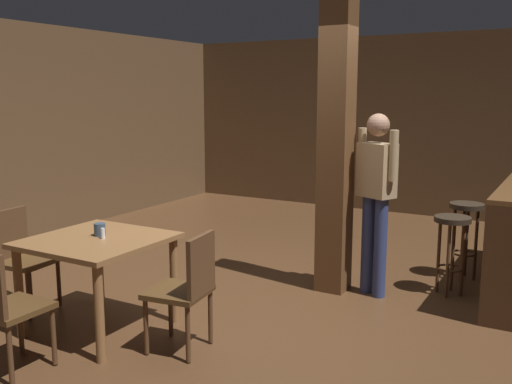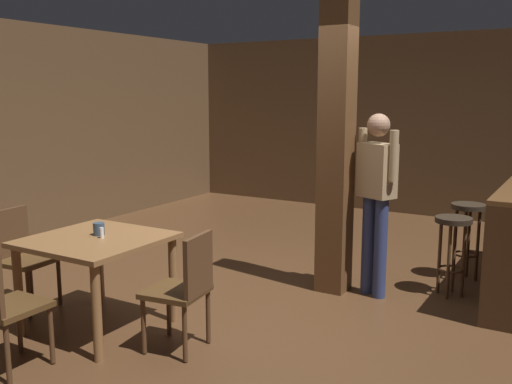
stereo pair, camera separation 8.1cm
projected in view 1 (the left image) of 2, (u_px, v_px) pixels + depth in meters
ground_plane at (281, 300)px, 5.30m from camera, size 10.80×10.80×0.00m
wall_back at (414, 126)px, 8.91m from camera, size 8.00×0.10×2.80m
pillar at (336, 147)px, 5.37m from camera, size 0.28×0.28×2.80m
dining_table at (98, 253)px, 4.55m from camera, size 0.99×0.99×0.77m
chair_west at (20, 254)px, 4.99m from camera, size 0.46×0.46×0.89m
chair_east at (187, 286)px, 4.18m from camera, size 0.47×0.47×0.89m
chair_south at (3, 304)px, 3.82m from camera, size 0.42×0.42×0.89m
napkin_cup at (100, 230)px, 4.59m from camera, size 0.09×0.09×0.10m
salt_shaker at (103, 233)px, 4.50m from camera, size 0.03×0.03×0.09m
standing_person at (376, 191)px, 5.29m from camera, size 0.46×0.33×1.72m
bar_stool_near at (452, 237)px, 5.37m from camera, size 0.34×0.34×0.76m
bar_stool_mid at (466, 223)px, 5.83m from camera, size 0.34×0.34×0.80m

